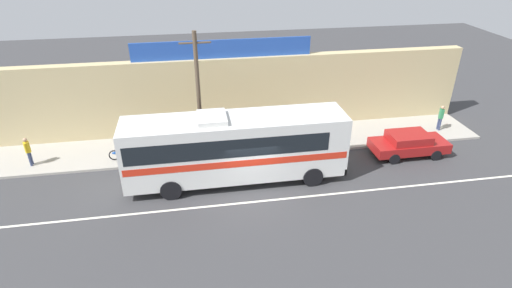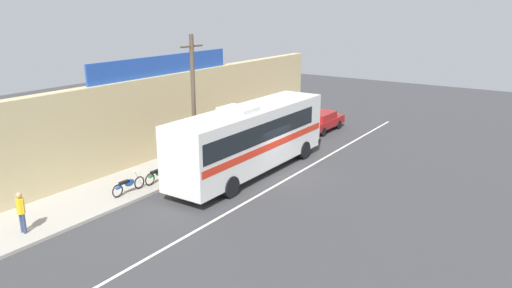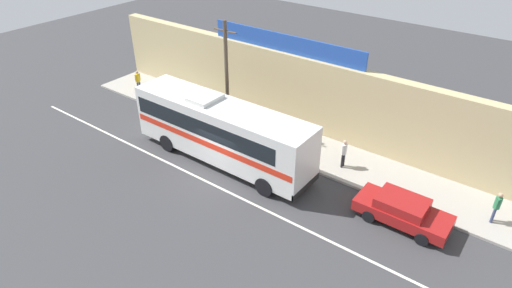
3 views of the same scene
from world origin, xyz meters
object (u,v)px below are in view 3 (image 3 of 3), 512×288
object	(u,v)px
pedestrian_near_shop	(138,80)
motorcycle_black	(185,106)
intercity_bus	(221,129)
pedestrian_far_left	(497,205)
utility_pole	(227,78)
pedestrian_far_right	(344,152)
motorcycle_purple	(204,114)
parked_car	(402,210)

from	to	relation	value
pedestrian_near_shop	motorcycle_black	bearing A→B (deg)	-2.34
intercity_bus	pedestrian_near_shop	size ratio (longest dim) A/B	6.67
pedestrian_near_shop	pedestrian_far_left	size ratio (longest dim) A/B	1.00
intercity_bus	utility_pole	xyz separation A→B (m)	(-1.55, 2.46, 1.78)
pedestrian_near_shop	pedestrian_far_left	xyz separation A→B (m)	(24.58, 0.35, -0.01)
pedestrian_far_right	pedestrian_far_left	distance (m)	7.72
motorcycle_black	pedestrian_far_left	world-z (taller)	pedestrian_far_left
motorcycle_black	pedestrian_near_shop	distance (m)	5.12
utility_pole	intercity_bus	bearing A→B (deg)	-57.86
utility_pole	pedestrian_far_right	distance (m)	8.04
motorcycle_purple	pedestrian_far_left	xyz separation A→B (m)	(17.64, 0.67, 0.54)
motorcycle_black	intercity_bus	bearing A→B (deg)	-26.79
parked_car	pedestrian_far_right	xyz separation A→B (m)	(-4.26, 2.38, 0.39)
intercity_bus	motorcycle_purple	world-z (taller)	intercity_bus
intercity_bus	motorcycle_purple	distance (m)	5.09
pedestrian_far_right	pedestrian_far_left	bearing A→B (deg)	0.89
motorcycle_purple	pedestrian_far_left	size ratio (longest dim) A/B	1.10
intercity_bus	pedestrian_far_left	size ratio (longest dim) A/B	6.70
parked_car	pedestrian_near_shop	distance (m)	21.23
utility_pole	pedestrian_far_right	xyz separation A→B (m)	(7.51, 0.92, -2.71)
pedestrian_far_right	intercity_bus	bearing A→B (deg)	-150.49
parked_car	pedestrian_far_right	world-z (taller)	pedestrian_far_right
motorcycle_purple	pedestrian_far_right	size ratio (longest dim) A/B	1.08
pedestrian_far_right	motorcycle_purple	bearing A→B (deg)	-176.82
intercity_bus	pedestrian_near_shop	world-z (taller)	intercity_bus
pedestrian_near_shop	pedestrian_far_left	world-z (taller)	pedestrian_near_shop
motorcycle_purple	pedestrian_near_shop	world-z (taller)	pedestrian_near_shop
utility_pole	pedestrian_near_shop	world-z (taller)	utility_pole
utility_pole	pedestrian_far_right	bearing A→B (deg)	6.95
parked_car	pedestrian_far_right	size ratio (longest dim) A/B	2.56
utility_pole	motorcycle_black	bearing A→B (deg)	173.63
motorcycle_purple	pedestrian_far_right	xyz separation A→B (m)	(9.92, 0.55, 0.56)
intercity_bus	pedestrian_near_shop	bearing A→B (deg)	163.91
intercity_bus	motorcycle_black	distance (m)	6.68
pedestrian_far_left	pedestrian_near_shop	bearing A→B (deg)	-179.18
motorcycle_black	pedestrian_near_shop	bearing A→B (deg)	177.66
pedestrian_far_right	utility_pole	bearing A→B (deg)	-173.05
utility_pole	motorcycle_black	world-z (taller)	utility_pole
utility_pole	pedestrian_far_left	distance (m)	15.51
motorcycle_black	pedestrian_far_left	size ratio (longest dim) A/B	1.17
parked_car	motorcycle_black	size ratio (longest dim) A/B	2.24
motorcycle_purple	motorcycle_black	xyz separation A→B (m)	(-1.85, 0.11, 0.00)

